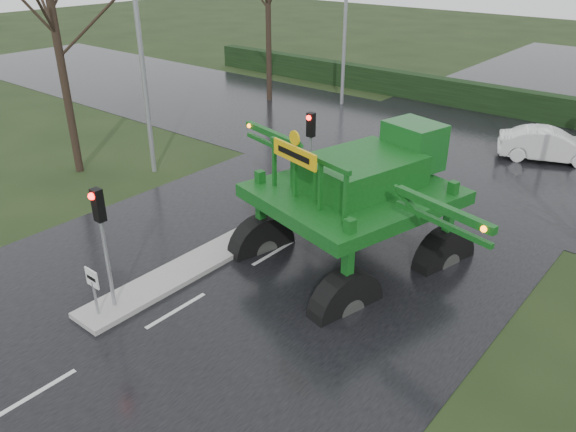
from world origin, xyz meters
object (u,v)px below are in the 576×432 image
Objects in this scene: traffic_signal_near at (101,224)px; traffic_signal_mid at (311,139)px; keep_left_sign at (93,285)px; crop_sprayer at (267,170)px; white_sedan at (546,160)px; street_light_left_near at (143,25)px.

traffic_signal_near is 1.00× the size of traffic_signal_mid.
keep_left_sign is 0.14× the size of crop_sprayer.
traffic_signal_near is at bearing 142.90° from white_sedan.
street_light_left_near reaches higher than crop_sprayer.
street_light_left_near reaches higher than traffic_signal_mid.
crop_sprayer is 14.72m from white_sedan.
crop_sprayer is (0.86, -3.28, 0.06)m from traffic_signal_mid.
traffic_signal_mid is at bearing 118.54° from crop_sprayer.
traffic_signal_mid reaches higher than keep_left_sign.
white_sedan is (4.43, 13.78, -2.65)m from crop_sprayer.
white_sedan is at bearing 85.98° from crop_sprayer.
keep_left_sign is 0.38× the size of traffic_signal_mid.
crop_sprayer reaches higher than keep_left_sign.
street_light_left_near is at bearing 113.01° from white_sedan.
traffic_signal_near is at bearing -45.47° from street_light_left_near.
street_light_left_near reaches higher than traffic_signal_near.
street_light_left_near is at bearing 134.53° from traffic_signal_near.
white_sedan is at bearing 74.80° from keep_left_sign.
white_sedan is (12.19, 11.99, -5.99)m from street_light_left_near.
keep_left_sign is 0.38× the size of traffic_signal_near.
keep_left_sign is 9.12m from traffic_signal_mid.
traffic_signal_near reaches higher than keep_left_sign.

